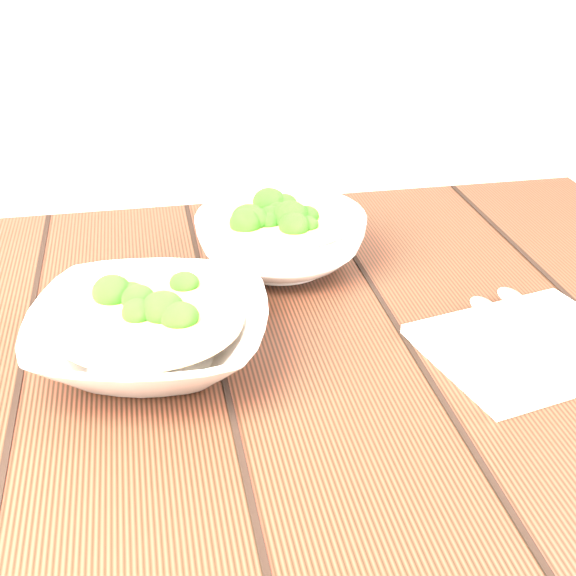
{
  "coord_description": "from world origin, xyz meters",
  "views": [
    {
      "loc": [
        -0.08,
        -0.73,
        1.2
      ],
      "look_at": [
        0.06,
        0.02,
        0.8
      ],
      "focal_mm": 50.0,
      "sensor_mm": 36.0,
      "label": 1
    }
  ],
  "objects": [
    {
      "name": "table",
      "position": [
        0.0,
        0.0,
        0.63
      ],
      "size": [
        1.2,
        0.8,
        0.75
      ],
      "color": "black",
      "rests_on": "ground"
    },
    {
      "name": "soup_bowl_front",
      "position": [
        -0.09,
        -0.02,
        0.78
      ],
      "size": [
        0.28,
        0.28,
        0.07
      ],
      "color": "silver",
      "rests_on": "table"
    },
    {
      "name": "soup_bowl_back",
      "position": [
        0.08,
        0.18,
        0.79
      ],
      "size": [
        0.28,
        0.28,
        0.08
      ],
      "color": "silver",
      "rests_on": "table"
    },
    {
      "name": "trivet",
      "position": [
        -0.05,
        0.02,
        0.76
      ],
      "size": [
        0.11,
        0.11,
        0.03
      ],
      "primitive_type": "torus",
      "rotation": [
        0.0,
        0.0,
        -0.05
      ],
      "color": "black",
      "rests_on": "table"
    },
    {
      "name": "napkin",
      "position": [
        0.3,
        -0.08,
        0.76
      ],
      "size": [
        0.24,
        0.21,
        0.01
      ],
      "primitive_type": "cube",
      "rotation": [
        0.0,
        0.0,
        0.23
      ],
      "color": "beige",
      "rests_on": "table"
    },
    {
      "name": "spoon_left",
      "position": [
        0.28,
        -0.04,
        0.76
      ],
      "size": [
        0.03,
        0.17,
        0.01
      ],
      "color": "#BAB2A4",
      "rests_on": "napkin"
    },
    {
      "name": "spoon_right",
      "position": [
        0.32,
        -0.02,
        0.76
      ],
      "size": [
        0.03,
        0.17,
        0.01
      ],
      "color": "#BAB2A4",
      "rests_on": "napkin"
    }
  ]
}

